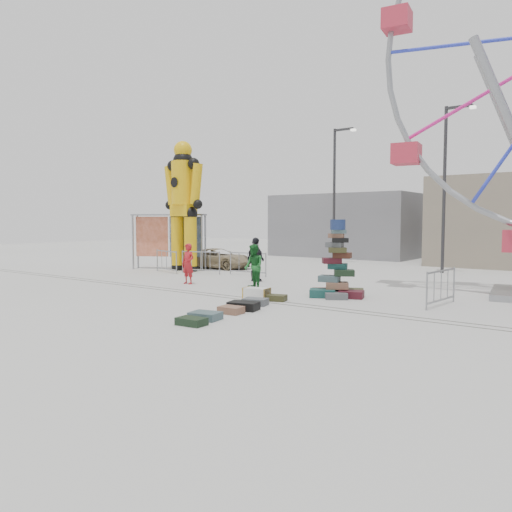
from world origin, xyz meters
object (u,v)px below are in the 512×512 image
Objects in this scene: pedestrian_green at (254,266)px; banner_scaffold at (169,228)px; lamp_post_left at (336,188)px; lamp_post_right at (446,180)px; steamer_trunk at (257,294)px; barricade_wheel_front at (441,288)px; pedestrian_red at (188,264)px; barricade_dummy_c at (248,264)px; crash_test_dummy at (183,201)px; barricade_dummy_b at (201,262)px; parked_suv at (218,258)px; suitcase_tower at (337,275)px; barricade_dummy_a at (166,261)px; pedestrian_black at (256,259)px.

banner_scaffold is at bearing -173.36° from pedestrian_green.
lamp_post_left reaches higher than banner_scaffold.
lamp_post_right is 9.88× the size of steamer_trunk.
barricade_wheel_front is 1.23× the size of pedestrian_red.
barricade_dummy_c is at bearing 88.85° from pedestrian_red.
crash_test_dummy is 1.72× the size of banner_scaffold.
lamp_post_right and lamp_post_left have the same top height.
barricade_dummy_b is 2.80m from parked_suv.
barricade_wheel_front is (5.12, 2.30, 0.36)m from steamer_trunk.
barricade_wheel_front is at bearing -20.60° from suitcase_tower.
lamp_post_right reaches higher than parked_suv.
crash_test_dummy is at bearing 83.33° from barricade_wheel_front.
steamer_trunk is 4.92m from pedestrian_red.
barricade_dummy_a is at bearing 144.24° from suitcase_tower.
steamer_trunk is 9.62m from barricade_dummy_a.
steamer_trunk is (-2.40, -12.12, -4.29)m from lamp_post_right.
barricade_dummy_c reaches higher than parked_suv.
steamer_trunk is at bearing -19.47° from pedestrian_red.
steamer_trunk is 4.92m from pedestrian_black.
parked_suv is at bearing 79.34° from crash_test_dummy.
steamer_trunk is 0.40× the size of barricade_dummy_b.
steamer_trunk is at bearing -139.18° from parked_suv.
barricade_dummy_a and barricade_dummy_b have the same top height.
pedestrian_green is (-6.79, -0.23, 0.28)m from barricade_wheel_front.
parked_suv is at bearing 25.41° from banner_scaffold.
steamer_trunk is at bearing -154.89° from suitcase_tower.
lamp_post_right is 12.48m from barricade_dummy_b.
parked_suv is (1.67, 1.95, -1.64)m from banner_scaffold.
barricade_dummy_c is at bearing 127.74° from suitcase_tower.
barricade_dummy_a is 1.20× the size of pedestrian_green.
parked_suv is (-6.38, 5.29, -0.30)m from pedestrian_green.
pedestrian_black is 0.48× the size of parked_suv.
suitcase_tower is 0.66× the size of banner_scaffold.
suitcase_tower is 1.29× the size of barricade_dummy_c.
lamp_post_left is 10.38m from barricade_dummy_b.
pedestrian_green is (6.89, -3.25, -2.72)m from crash_test_dummy.
steamer_trunk is 0.49× the size of pedestrian_green.
banner_scaffold is 7.08m from pedestrian_black.
barricade_wheel_front is 9.76m from pedestrian_red.
barricade_dummy_a reaches higher than parked_suv.
lamp_post_right is 1.00× the size of lamp_post_left.
pedestrian_red is (-6.40, -0.50, 0.09)m from suitcase_tower.
lamp_post_right is 2.04× the size of banner_scaffold.
pedestrian_green is at bearing 142.41° from pedestrian_black.
lamp_post_left is 3.10× the size of suitcase_tower.
lamp_post_left is at bearing 45.23° from barricade_wheel_front.
pedestrian_red is at bearing 100.01° from barricade_wheel_front.
barricade_dummy_a is 1.00× the size of barricade_dummy_b.
crash_test_dummy is 8.32× the size of steamer_trunk.
barricade_dummy_c is (5.17, 0.05, -1.62)m from banner_scaffold.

